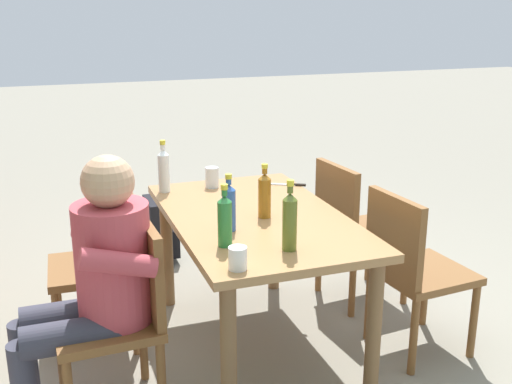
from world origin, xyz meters
TOP-DOWN VIEW (x-y plane):
  - ground_plane at (0.00, 0.00)m, footprint 24.00×24.00m
  - dining_table at (0.00, 0.00)m, footprint 1.41×0.84m
  - chair_far_left at (-0.31, 0.72)m, footprint 0.46×0.46m
  - chair_near_right at (0.31, -0.72)m, footprint 0.48×0.48m
  - chair_near_left at (-0.32, -0.72)m, footprint 0.48×0.48m
  - chair_far_right at (0.31, 0.72)m, footprint 0.46×0.46m
  - person_in_white_shirt at (-0.32, 0.83)m, footprint 0.47×0.61m
  - bottle_amber at (-0.05, -0.03)m, footprint 0.06×0.06m
  - bottle_green at (-0.35, 0.27)m, footprint 0.06×0.06m
  - bottle_clear at (0.55, 0.35)m, footprint 0.06×0.06m
  - bottle_olive at (-0.49, 0.02)m, footprint 0.06×0.06m
  - bottle_blue at (-0.17, 0.19)m, footprint 0.06×0.06m
  - cup_glass at (0.55, 0.08)m, footprint 0.08×0.08m
  - cup_white at (-0.61, 0.29)m, footprint 0.08×0.08m
  - table_knife at (0.44, -0.36)m, footprint 0.14×0.22m
  - backpack_by_near_side at (1.29, 0.26)m, footprint 0.31×0.20m

SIDE VIEW (x-z plane):
  - ground_plane at x=0.00m, z-range 0.00..0.00m
  - backpack_by_near_side at x=1.29m, z-range -0.01..0.45m
  - chair_far_left at x=-0.31m, z-range 0.05..0.92m
  - chair_near_right at x=0.31m, z-range 0.05..0.92m
  - chair_near_left at x=-0.32m, z-range 0.05..0.92m
  - chair_far_right at x=0.31m, z-range 0.05..0.92m
  - dining_table at x=0.00m, z-range 0.27..1.00m
  - person_in_white_shirt at x=-0.32m, z-range 0.07..1.25m
  - table_knife at x=0.44m, z-range 0.74..0.75m
  - cup_white at x=-0.61m, z-range 0.74..0.83m
  - cup_glass at x=0.55m, z-range 0.74..0.86m
  - bottle_blue at x=-0.17m, z-range 0.72..0.99m
  - bottle_amber at x=-0.05m, z-range 0.72..0.99m
  - bottle_green at x=-0.35m, z-range 0.72..1.00m
  - bottle_clear at x=0.55m, z-range 0.72..1.01m
  - bottle_olive at x=-0.49m, z-range 0.72..1.03m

